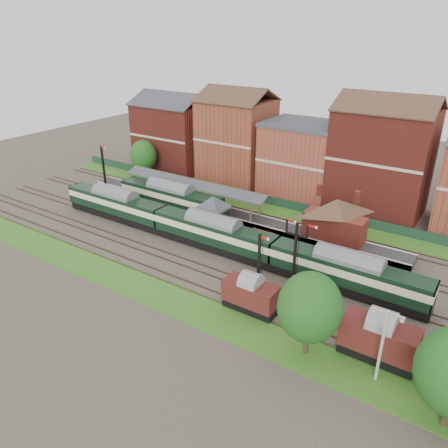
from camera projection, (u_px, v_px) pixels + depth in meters
The scene contains 20 objects.
ground at pixel (218, 251), 57.55m from camera, with size 160.00×160.00×0.00m, color #473D33.
grass_back at pixel (275, 211), 69.62m from camera, with size 90.00×4.50×0.06m, color #2D6619.
grass_front at pixel (157, 293), 48.48m from camera, with size 90.00×5.00×0.06m, color #2D6619.
fence at pixel (280, 203), 70.83m from camera, with size 90.00×0.12×1.50m, color #193823.
platform at pixel (227, 214), 67.22m from camera, with size 55.00×3.40×1.00m, color #2D2D2D.
signal_box at pixel (213, 215), 60.18m from camera, with size 5.40×5.40×6.00m.
brick_hut at pixel (263, 243), 56.98m from camera, with size 3.20×2.64×2.94m.
station_building at pixel (335, 219), 57.21m from camera, with size 8.10×8.10×5.90m.
canopy at pixel (195, 182), 68.54m from camera, with size 26.00×3.89×4.08m.
semaphore_bracket at pixel (295, 251), 47.65m from camera, with size 3.60×0.25×8.18m.
semaphore_platform_end at pixel (103, 167), 76.96m from camera, with size 1.23×0.25×8.00m.
semaphore_siding at pixel (259, 267), 45.47m from camera, with size 1.23×0.25×8.00m.
yard_lamp at pixel (382, 342), 35.10m from camera, with size 2.60×0.22×7.00m.
town_backdrop at pixel (300, 155), 73.58m from camera, with size 69.00×10.00×16.00m.
dmu_train at pixel (213, 233), 56.89m from camera, with size 53.91×2.83×4.14m.
platform_railcar at pixel (171, 198), 68.14m from camera, with size 18.47×2.91×4.25m.
goods_van_a at pixel (250, 294), 44.76m from camera, with size 5.69×2.46×3.45m.
goods_van_b at pixel (379, 339), 38.09m from camera, with size 6.53×2.83×3.96m.
tree_far at pixel (310, 307), 37.63m from camera, with size 5.66×5.66×8.26m.
tree_back at pixel (143, 155), 82.89m from camera, with size 5.02×5.02×7.34m.
Camera 1 is at (28.86, -41.79, 27.31)m, focal length 35.00 mm.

